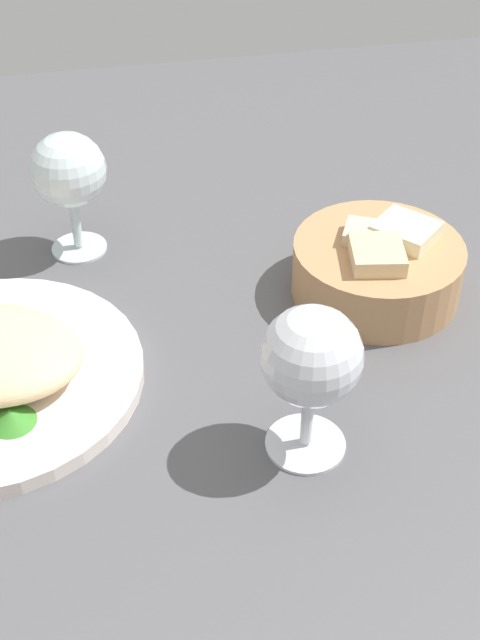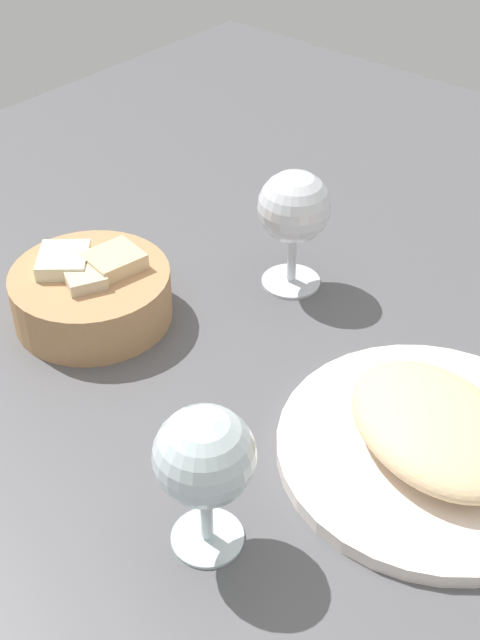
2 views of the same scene
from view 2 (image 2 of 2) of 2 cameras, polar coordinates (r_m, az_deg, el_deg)
name	(u,v)px [view 2 (image 2 of 2)]	position (r cm, az deg, el deg)	size (l,w,h in cm)	color
ground_plane	(299,358)	(84.99, 4.04, -2.57)	(140.00, 140.00, 2.00)	#565559
plate	(431,450)	(75.20, 12.86, -8.61)	(26.83, 26.83, 1.40)	white
omelette	(435,427)	(73.23, 13.17, -7.11)	(17.33, 12.60, 4.19)	beige
lettuce_garnish	(450,389)	(79.28, 14.12, -4.55)	(4.02, 4.02, 1.27)	#3A872A
bread_basket	(91,292)	(88.04, -10.10, 1.89)	(16.52, 16.52, 7.17)	tan
wine_glass_near	(294,211)	(88.53, 3.71, 7.41)	(7.81, 7.81, 13.62)	silver
wine_glass_far	(205,460)	(61.29, -2.43, -9.54)	(7.64, 7.64, 13.33)	silver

